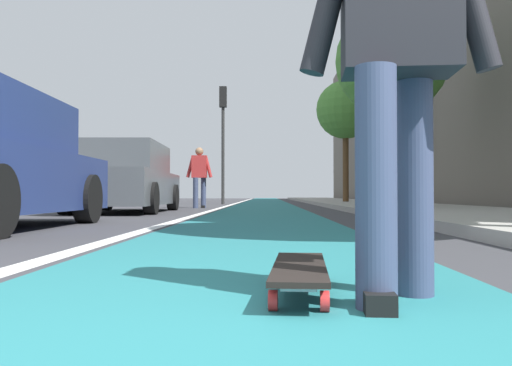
{
  "coord_description": "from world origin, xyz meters",
  "views": [
    {
      "loc": [
        -0.76,
        -0.1,
        0.39
      ],
      "look_at": [
        10.72,
        0.13,
        0.63
      ],
      "focal_mm": 37.4,
      "sensor_mm": 36.0,
      "label": 1
    }
  ],
  "objects_px": {
    "skater_person": "(398,41)",
    "parked_car_mid": "(125,180)",
    "traffic_light": "(223,123)",
    "pedestrian_distant": "(199,173)",
    "street_tree_far": "(345,110)",
    "skateboard": "(300,270)",
    "street_tree_mid": "(391,62)"
  },
  "relations": [
    {
      "from": "skater_person",
      "to": "street_tree_far",
      "type": "relative_size",
      "value": 0.35
    },
    {
      "from": "skater_person",
      "to": "pedestrian_distant",
      "type": "bearing_deg",
      "value": 10.32
    },
    {
      "from": "skateboard",
      "to": "parked_car_mid",
      "type": "height_order",
      "value": "parked_car_mid"
    },
    {
      "from": "traffic_light",
      "to": "street_tree_far",
      "type": "xyz_separation_m",
      "value": [
        -0.81,
        -4.63,
        0.37
      ]
    },
    {
      "from": "parked_car_mid",
      "to": "street_tree_far",
      "type": "bearing_deg",
      "value": -35.43
    },
    {
      "from": "street_tree_far",
      "to": "skateboard",
      "type": "bearing_deg",
      "value": 171.03
    },
    {
      "from": "skateboard",
      "to": "street_tree_mid",
      "type": "bearing_deg",
      "value": -15.03
    },
    {
      "from": "parked_car_mid",
      "to": "pedestrian_distant",
      "type": "distance_m",
      "value": 3.74
    },
    {
      "from": "skater_person",
      "to": "pedestrian_distant",
      "type": "height_order",
      "value": "pedestrian_distant"
    },
    {
      "from": "traffic_light",
      "to": "street_tree_mid",
      "type": "bearing_deg",
      "value": -150.32
    },
    {
      "from": "parked_car_mid",
      "to": "street_tree_mid",
      "type": "relative_size",
      "value": 0.93
    },
    {
      "from": "skater_person",
      "to": "parked_car_mid",
      "type": "xyz_separation_m",
      "value": [
        9.49,
        3.52,
        -0.24
      ]
    },
    {
      "from": "parked_car_mid",
      "to": "skater_person",
      "type": "bearing_deg",
      "value": -159.64
    },
    {
      "from": "pedestrian_distant",
      "to": "parked_car_mid",
      "type": "bearing_deg",
      "value": 162.07
    },
    {
      "from": "skateboard",
      "to": "traffic_light",
      "type": "xyz_separation_m",
      "value": [
        18.54,
        1.83,
        3.05
      ]
    },
    {
      "from": "skater_person",
      "to": "traffic_light",
      "type": "xyz_separation_m",
      "value": [
        18.69,
        2.18,
        2.2
      ]
    },
    {
      "from": "pedestrian_distant",
      "to": "traffic_light",
      "type": "bearing_deg",
      "value": -1.98
    },
    {
      "from": "skateboard",
      "to": "skater_person",
      "type": "bearing_deg",
      "value": -113.29
    },
    {
      "from": "skater_person",
      "to": "pedestrian_distant",
      "type": "xyz_separation_m",
      "value": [
        13.03,
        2.37,
        0.04
      ]
    },
    {
      "from": "skater_person",
      "to": "parked_car_mid",
      "type": "distance_m",
      "value": 10.12
    },
    {
      "from": "street_tree_far",
      "to": "traffic_light",
      "type": "bearing_deg",
      "value": 80.04
    },
    {
      "from": "parked_car_mid",
      "to": "traffic_light",
      "type": "xyz_separation_m",
      "value": [
        9.21,
        -1.34,
        2.44
      ]
    },
    {
      "from": "parked_car_mid",
      "to": "street_tree_far",
      "type": "height_order",
      "value": "street_tree_far"
    },
    {
      "from": "traffic_light",
      "to": "skateboard",
      "type": "bearing_deg",
      "value": -174.36
    },
    {
      "from": "skateboard",
      "to": "pedestrian_distant",
      "type": "height_order",
      "value": "pedestrian_distant"
    },
    {
      "from": "traffic_light",
      "to": "parked_car_mid",
      "type": "bearing_deg",
      "value": 171.7
    },
    {
      "from": "skateboard",
      "to": "street_tree_far",
      "type": "bearing_deg",
      "value": -8.97
    },
    {
      "from": "skateboard",
      "to": "skater_person",
      "type": "height_order",
      "value": "skater_person"
    },
    {
      "from": "parked_car_mid",
      "to": "street_tree_far",
      "type": "xyz_separation_m",
      "value": [
        8.39,
        -5.97,
        2.81
      ]
    },
    {
      "from": "parked_car_mid",
      "to": "pedestrian_distant",
      "type": "relative_size",
      "value": 2.64
    },
    {
      "from": "pedestrian_distant",
      "to": "street_tree_far",
      "type": "bearing_deg",
      "value": -44.86
    },
    {
      "from": "skater_person",
      "to": "parked_car_mid",
      "type": "bearing_deg",
      "value": 20.36
    }
  ]
}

